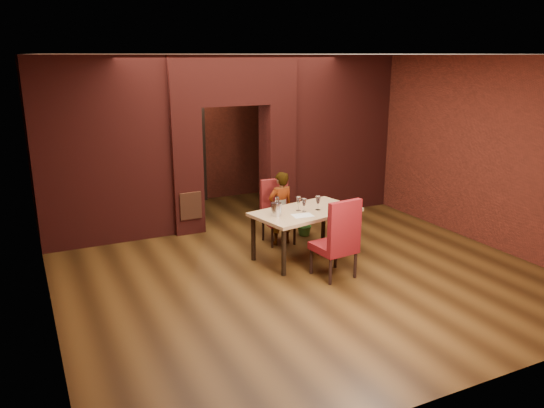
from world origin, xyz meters
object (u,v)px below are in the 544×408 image
Objects in this scene: wine_glass_b at (304,205)px; potted_plant at (304,224)px; wine_glass_c at (318,203)px; wine_bucket at (276,209)px; chair_far at (279,212)px; person_seated at (281,208)px; chair_near at (334,237)px; wine_glass_a at (298,204)px; water_bottle at (277,204)px; dining_table at (305,234)px.

wine_glass_b is 0.48× the size of potted_plant.
wine_bucket is (-0.74, 0.01, -0.01)m from wine_glass_c.
chair_far is 0.12m from person_seated.
chair_near is 1.60m from person_seated.
wine_glass_c is at bearing -18.71° from wine_glass_a.
wine_glass_a is 0.86× the size of water_bottle.
wine_glass_b is (-0.05, 0.82, 0.29)m from chair_near.
wine_glass_a is 1.12× the size of wine_bucket.
chair_far reaches higher than wine_glass_c.
wine_glass_c is 0.86× the size of water_bottle.
wine_glass_a is 1.31m from potted_plant.
wine_glass_a reaches higher than wine_glass_b.
wine_glass_a is (-0.03, -0.77, 0.35)m from chair_far.
water_bottle reaches higher than potted_plant.
dining_table is 0.55m from wine_glass_c.
chair_near is 5.98× the size of wine_bucket.
potted_plant is at bearing 71.90° from wine_glass_c.
wine_bucket is (-0.54, 0.81, 0.28)m from chair_near.
chair_near is 2.76× the size of potted_plant.
dining_table is 7.39× the size of wine_glass_c.
dining_table is 1.10m from potted_plant.
wine_glass_a is at bearing 122.37° from wine_glass_b.
water_bottle is 1.47m from potted_plant.
chair_near is at bearing -102.06° from dining_table.
potted_plant is (0.98, 0.85, -0.70)m from water_bottle.
water_bottle is (-0.37, -0.63, 0.28)m from person_seated.
wine_glass_b is at bearing 0.24° from wine_bucket.
wine_glass_b is (0.02, -0.85, 0.35)m from chair_far.
chair_far is 0.91× the size of chair_near.
wine_glass_a is at bearing 11.26° from wine_bucket.
chair_near is 4.59× the size of water_bottle.
person_seated is at bearing 91.75° from wine_glass_b.
wine_glass_c is (0.19, -0.06, 0.51)m from dining_table.
person_seated is (-0.00, -0.08, 0.09)m from chair_far.
wine_glass_a is 0.35m from water_bottle.
wine_glass_b is (0.02, -0.78, 0.25)m from person_seated.
person_seated is 6.06× the size of wine_glass_b.
wine_glass_a is (-0.03, -0.69, 0.26)m from person_seated.
wine_glass_c is (0.25, -0.02, 0.01)m from wine_glass_b.
chair_near reaches higher than potted_plant.
water_bottle is at bearing 159.27° from wine_glass_b.
person_seated is at bearing 108.88° from wine_glass_c.
wine_bucket is (-0.44, -0.09, -0.01)m from wine_glass_a.
wine_glass_b is 0.43m from water_bottle.
wine_glass_c is at bearing -1.16° from wine_bucket.
person_seated is at bearing -159.90° from potted_plant.
wine_glass_c reaches higher than wine_bucket.
person_seated is 5.64× the size of wine_glass_c.
wine_bucket is 1.61m from potted_plant.
wine_glass_b is 0.93× the size of wine_glass_c.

